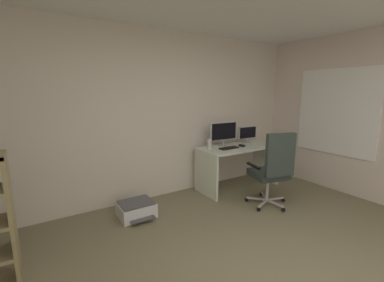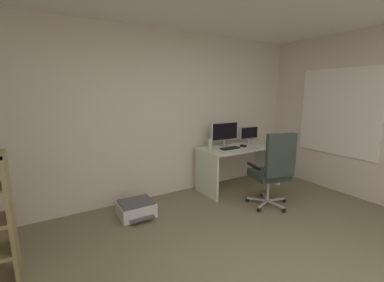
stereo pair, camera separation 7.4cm
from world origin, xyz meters
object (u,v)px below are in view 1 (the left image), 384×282
(desk, at_px, (238,157))
(printer, at_px, (136,209))
(office_chair, at_px, (273,168))
(monitor_main, at_px, (223,132))
(computer_mouse, at_px, (242,146))
(desktop_speaker, at_px, (209,144))
(keyboard, at_px, (229,148))
(monitor_secondary, at_px, (247,134))

(desk, height_order, printer, desk)
(office_chair, bearing_deg, monitor_main, 95.75)
(computer_mouse, relative_size, desktop_speaker, 0.59)
(computer_mouse, relative_size, printer, 0.21)
(computer_mouse, xyz_separation_m, printer, (-1.95, -0.03, -0.66))
(desktop_speaker, relative_size, office_chair, 0.15)
(desk, relative_size, computer_mouse, 14.36)
(keyboard, xyz_separation_m, office_chair, (0.13, -0.82, -0.15))
(office_chair, bearing_deg, monitor_secondary, 65.39)
(monitor_main, distance_m, office_chair, 1.09)
(desk, bearing_deg, printer, -177.57)
(computer_mouse, height_order, office_chair, office_chair)
(desk, relative_size, monitor_main, 2.66)
(desk, xyz_separation_m, desktop_speaker, (-0.57, 0.08, 0.29))
(monitor_secondary, bearing_deg, desk, -158.10)
(printer, bearing_deg, keyboard, 0.86)
(desk, distance_m, keyboard, 0.35)
(monitor_main, relative_size, computer_mouse, 5.40)
(monitor_main, bearing_deg, desk, -27.36)
(desk, bearing_deg, office_chair, -99.33)
(monitor_main, height_order, computer_mouse, monitor_main)
(monitor_secondary, distance_m, computer_mouse, 0.37)
(keyboard, height_order, computer_mouse, computer_mouse)
(monitor_main, bearing_deg, monitor_secondary, 0.01)
(office_chair, relative_size, printer, 2.37)
(monitor_secondary, distance_m, desktop_speaker, 0.90)
(monitor_main, xyz_separation_m, printer, (-1.68, -0.21, -0.90))
(monitor_secondary, relative_size, keyboard, 1.17)
(computer_mouse, bearing_deg, printer, 177.51)
(desk, xyz_separation_m, keyboard, (-0.27, -0.06, 0.21))
(keyboard, bearing_deg, printer, 179.58)
(monitor_secondary, bearing_deg, keyboard, -162.57)
(monitor_secondary, relative_size, desktop_speaker, 2.34)
(keyboard, bearing_deg, office_chair, -82.64)
(computer_mouse, distance_m, office_chair, 0.86)
(desk, height_order, keyboard, keyboard)
(desk, relative_size, office_chair, 1.26)
(monitor_secondary, xyz_separation_m, printer, (-2.24, -0.21, -0.82))
(monitor_main, xyz_separation_m, monitor_secondary, (0.56, 0.00, -0.08))
(keyboard, height_order, desktop_speaker, desktop_speaker)
(printer, bearing_deg, monitor_secondary, 5.33)
(office_chair, bearing_deg, keyboard, 98.64)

